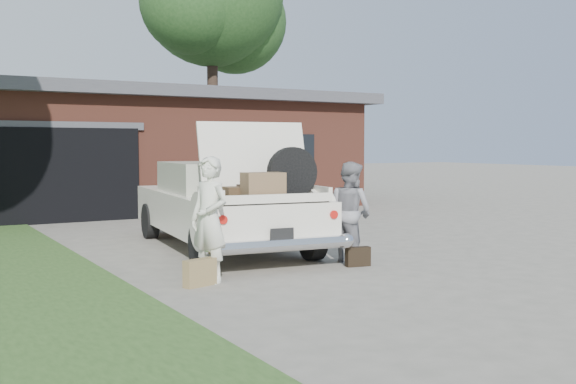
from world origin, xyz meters
TOP-DOWN VIEW (x-y plane):
  - ground at (0.00, 0.00)m, footprint 90.00×90.00m
  - house at (0.98, 11.47)m, footprint 12.80×7.80m
  - tree_right at (6.38, 17.27)m, footprint 6.66×5.79m
  - sedan at (-0.13, 2.57)m, footprint 2.64×5.46m
  - woman_left at (-1.52, 0.04)m, footprint 0.58×0.70m
  - woman_right at (0.97, 0.36)m, footprint 0.74×0.87m
  - suitcase_left at (-1.74, -0.13)m, footprint 0.47×0.26m
  - suitcase_right at (0.84, -0.03)m, footprint 0.39×0.18m

SIDE VIEW (x-z plane):
  - ground at x=0.00m, z-range 0.00..0.00m
  - suitcase_right at x=0.84m, z-range 0.00..0.29m
  - suitcase_left at x=-1.74m, z-range 0.00..0.35m
  - woman_right at x=0.97m, z-range 0.00..1.54m
  - sedan at x=-0.13m, z-range -0.30..1.85m
  - woman_left at x=-1.52m, z-range 0.00..1.65m
  - house at x=0.98m, z-range 0.02..3.32m
  - tree_right at x=6.38m, z-range 2.14..12.90m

